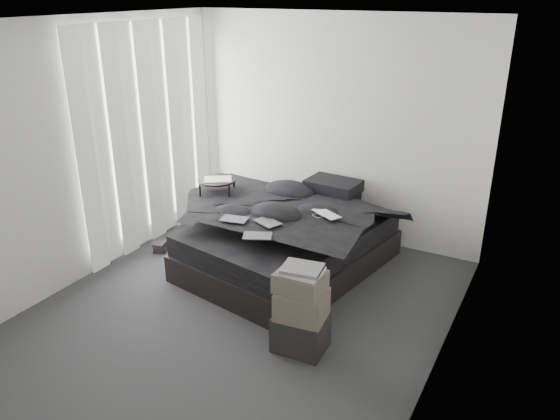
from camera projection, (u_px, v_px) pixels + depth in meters
The scene contains 25 objects.
floor at pixel (239, 312), 5.12m from camera, with size 3.60×4.20×0.01m, color #333436.
ceiling at pixel (230, 20), 4.14m from camera, with size 3.60×4.20×0.01m, color white.
wall_back at pixel (334, 129), 6.34m from camera, with size 3.60×0.01×2.60m, color silver.
wall_front at pixel (21, 295), 2.93m from camera, with size 3.60×0.01×2.60m, color silver.
wall_left at pixel (83, 153), 5.43m from camera, with size 0.01×4.20×2.60m, color silver.
wall_right at pixel (450, 222), 3.83m from camera, with size 0.01×4.20×2.60m, color silver.
window_left at pixel (146, 129), 6.13m from camera, with size 0.02×2.00×2.30m, color white.
curtain_left at pixel (150, 136), 6.14m from camera, with size 0.06×2.12×2.48m, color white.
bed at pixel (289, 255), 5.90m from camera, with size 1.59×2.10×0.29m, color black.
mattress at pixel (289, 233), 5.81m from camera, with size 1.53×2.04×0.22m, color black.
duvet at pixel (286, 215), 5.68m from camera, with size 1.55×1.80×0.25m, color black.
pillow_lower at pixel (329, 195), 6.36m from camera, with size 0.63×0.43×0.14m, color black.
pillow_upper at pixel (333, 186), 6.25m from camera, with size 0.59×0.41×0.13m, color black.
laptop at pixel (323, 208), 5.48m from camera, with size 0.34×0.22×0.03m, color silver.
comic_a at pixel (234, 212), 5.41m from camera, with size 0.27×0.17×0.01m, color black.
comic_b at pixel (268, 214), 5.34m from camera, with size 0.27×0.17×0.01m, color black.
comic_c at pixel (257, 227), 5.04m from camera, with size 0.27×0.17×0.01m, color black.
side_stand at pixel (218, 212), 6.34m from camera, with size 0.44×0.44×0.80m, color black.
papers at pixel (218, 180), 6.17m from camera, with size 0.31×0.23×0.02m, color white.
floor_books at pixel (161, 246), 6.29m from camera, with size 0.13×0.18×0.13m, color black.
box_lower at pixel (301, 332), 4.56m from camera, with size 0.42×0.33×0.31m, color black.
box_mid at pixel (302, 305), 4.44m from camera, with size 0.40×0.31×0.24m, color #585045.
box_upper at pixel (300, 282), 4.38m from camera, with size 0.38×0.30×0.17m, color #585045.
art_book_white at pixel (302, 271), 4.34m from camera, with size 0.32×0.26×0.03m, color silver.
art_book_snake at pixel (302, 268), 4.31m from camera, with size 0.31×0.25×0.03m, color silver.
Camera 1 is at (2.43, -3.66, 2.83)m, focal length 35.00 mm.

